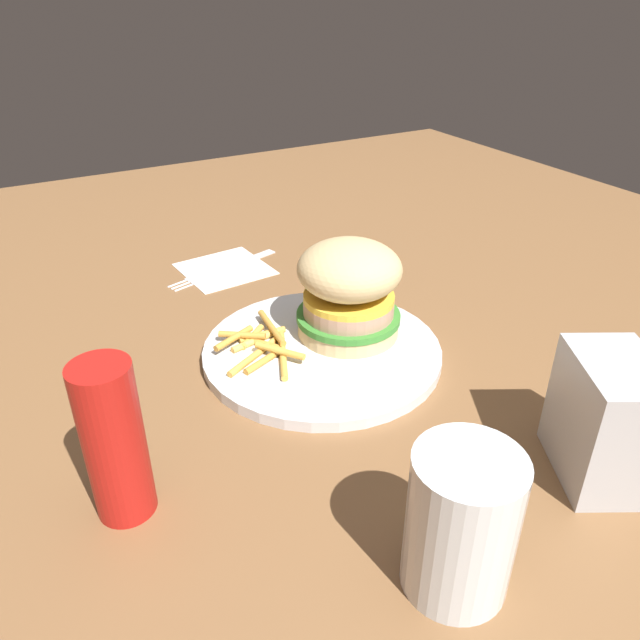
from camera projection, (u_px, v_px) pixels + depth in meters
The scene contains 9 objects.
ground_plane at pixel (302, 362), 0.64m from camera, with size 1.60×1.60×0.00m, color brown.
plate at pixel (320, 349), 0.65m from camera, with size 0.25×0.25×0.01m, color silver.
sandwich at pixel (349, 289), 0.64m from camera, with size 0.11×0.11×0.11m.
fries_pile at pixel (261, 344), 0.64m from camera, with size 0.09×0.12×0.01m.
napkin at pixel (225, 269), 0.84m from camera, with size 0.11×0.11×0.00m, color white.
fork at pixel (224, 267), 0.83m from camera, with size 0.17×0.06×0.00m.
drink_glass at pixel (460, 531), 0.39m from camera, with size 0.07×0.07×0.11m.
napkin_dispenser at pixel (606, 420), 0.47m from camera, with size 0.09×0.06×0.10m, color #B7BABF.
ketchup_bottle at pixel (114, 442), 0.43m from camera, with size 0.04×0.04×0.13m, color #B21914.
Camera 1 is at (0.24, 0.47, 0.36)m, focal length 34.21 mm.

